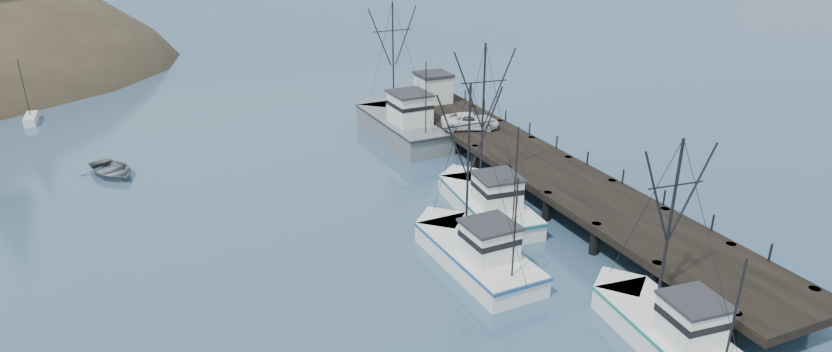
# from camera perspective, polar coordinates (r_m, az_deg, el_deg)

# --- Properties ---
(pier) EXTENTS (6.00, 44.00, 2.00)m
(pier) POSITION_cam_1_polar(r_m,az_deg,el_deg) (48.40, 10.72, 0.91)
(pier) COLOR black
(pier) RESTS_ON ground
(trawler_near) EXTENTS (4.02, 10.03, 10.30)m
(trawler_near) POSITION_cam_1_polar(r_m,az_deg,el_deg) (33.27, 21.19, -12.46)
(trawler_near) COLOR white
(trawler_near) RESTS_ON ground
(trawler_mid) EXTENTS (4.08, 10.89, 10.84)m
(trawler_mid) POSITION_cam_1_polar(r_m,az_deg,el_deg) (37.67, 5.13, -6.64)
(trawler_mid) COLOR white
(trawler_mid) RESTS_ON ground
(trawler_far) EXTENTS (4.51, 11.46, 11.65)m
(trawler_far) POSITION_cam_1_polar(r_m,az_deg,el_deg) (44.10, 6.17, -2.20)
(trawler_far) COLOR white
(trawler_far) RESTS_ON ground
(work_vessel) EXTENTS (4.81, 14.38, 12.20)m
(work_vessel) POSITION_cam_1_polar(r_m,az_deg,el_deg) (58.81, -1.39, 4.63)
(work_vessel) COLOR slate
(work_vessel) RESTS_ON ground
(pier_shed) EXTENTS (3.00, 3.20, 2.80)m
(pier_shed) POSITION_cam_1_polar(r_m,az_deg,el_deg) (62.74, 1.53, 7.83)
(pier_shed) COLOR silver
(pier_shed) RESTS_ON pier
(pickup_truck) EXTENTS (5.31, 3.75, 1.34)m
(pickup_truck) POSITION_cam_1_polar(r_m,az_deg,el_deg) (54.87, 4.76, 4.84)
(pickup_truck) COLOR silver
(pickup_truck) RESTS_ON pier
(motorboat) EXTENTS (5.56, 6.35, 1.10)m
(motorboat) POSITION_cam_1_polar(r_m,az_deg,el_deg) (55.67, -25.14, 0.10)
(motorboat) COLOR slate
(motorboat) RESTS_ON ground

